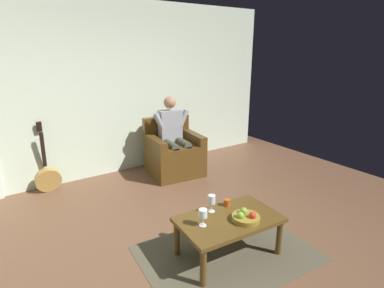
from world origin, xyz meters
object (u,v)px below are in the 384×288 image
at_px(guitar, 48,177).
at_px(fruit_bowl, 246,217).
at_px(armchair, 174,154).
at_px(wine_glass_near, 212,201).
at_px(wine_glass_far, 203,214).
at_px(candle_jar, 227,203).
at_px(coffee_table, 229,223).
at_px(person_seated, 174,134).

xyz_separation_m(guitar, fruit_bowl, (-1.31, 2.70, 0.23)).
relative_size(armchair, wine_glass_near, 5.04).
relative_size(wine_glass_far, fruit_bowl, 0.63).
xyz_separation_m(armchair, fruit_bowl, (0.55, 2.27, 0.12)).
relative_size(wine_glass_near, candle_jar, 2.49).
bearing_deg(coffee_table, guitar, -64.78).
height_order(person_seated, wine_glass_far, person_seated).
distance_m(armchair, guitar, 1.92).
bearing_deg(armchair, wine_glass_far, 72.21).
bearing_deg(fruit_bowl, armchair, -103.70).
xyz_separation_m(armchair, person_seated, (0.00, 0.01, 0.35)).
relative_size(coffee_table, guitar, 1.01).
relative_size(person_seated, guitar, 1.24).
distance_m(coffee_table, wine_glass_near, 0.27).
bearing_deg(candle_jar, wine_glass_near, 0.84).
xyz_separation_m(armchair, wine_glass_far, (0.95, 2.12, 0.20)).
bearing_deg(person_seated, wine_glass_far, 72.13).
bearing_deg(wine_glass_far, wine_glass_near, -144.18).
distance_m(person_seated, wine_glass_near, 2.08).
distance_m(armchair, fruit_bowl, 2.34).
relative_size(armchair, fruit_bowl, 3.37).
xyz_separation_m(person_seated, guitar, (1.87, -0.44, -0.46)).
xyz_separation_m(coffee_table, fruit_bowl, (-0.10, 0.13, 0.09)).
bearing_deg(fruit_bowl, guitar, -64.04).
bearing_deg(guitar, candle_jar, 119.69).
relative_size(armchair, guitar, 0.89).
bearing_deg(fruit_bowl, coffee_table, -50.88).
bearing_deg(person_seated, coffee_table, 79.31).
bearing_deg(person_seated, wine_glass_near, 75.97).
xyz_separation_m(guitar, wine_glass_near, (-1.15, 2.38, 0.32)).
distance_m(guitar, candle_jar, 2.75).
distance_m(wine_glass_near, wine_glass_far, 0.28).
distance_m(coffee_table, candle_jar, 0.26).
relative_size(armchair, candle_jar, 12.56).
bearing_deg(coffee_table, wine_glass_near, -71.01).
relative_size(guitar, wine_glass_far, 6.05).
distance_m(wine_glass_near, fruit_bowl, 0.37).
distance_m(coffee_table, guitar, 2.85).
height_order(coffee_table, guitar, guitar).
relative_size(fruit_bowl, candle_jar, 3.72).
bearing_deg(coffee_table, wine_glass_far, -5.98).
distance_m(wine_glass_far, fruit_bowl, 0.43).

